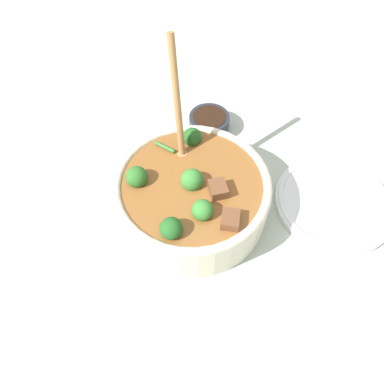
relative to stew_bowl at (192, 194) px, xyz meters
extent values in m
plane|color=#ADBCAD|center=(0.00, 0.00, -0.05)|extent=(4.00, 4.00, 0.00)
cylinder|color=beige|center=(0.00, 0.00, -0.01)|extent=(0.28, 0.28, 0.08)
torus|color=beige|center=(0.00, 0.00, 0.03)|extent=(0.28, 0.28, 0.02)
cylinder|color=brown|center=(0.00, 0.00, 0.00)|extent=(0.25, 0.25, 0.06)
sphere|color=#235B23|center=(0.06, 0.09, 0.05)|extent=(0.04, 0.04, 0.04)
cylinder|color=#6B9956|center=(0.06, 0.09, 0.02)|extent=(0.01, 0.01, 0.02)
sphere|color=#387F33|center=(0.00, 0.00, 0.04)|extent=(0.04, 0.04, 0.04)
cylinder|color=#6B9956|center=(0.00, 0.00, 0.01)|extent=(0.01, 0.01, 0.02)
sphere|color=#387F33|center=(0.00, 0.07, 0.04)|extent=(0.04, 0.04, 0.04)
cylinder|color=#6B9956|center=(0.00, 0.07, 0.02)|extent=(0.01, 0.01, 0.02)
sphere|color=#2D6B28|center=(0.09, -0.03, 0.04)|extent=(0.04, 0.04, 0.04)
cylinder|color=#6B9956|center=(0.09, -0.03, 0.02)|extent=(0.01, 0.01, 0.02)
sphere|color=#235B23|center=(-0.03, -0.10, 0.04)|extent=(0.04, 0.04, 0.04)
cylinder|color=#6B9956|center=(-0.03, -0.10, 0.01)|extent=(0.01, 0.01, 0.02)
cube|color=brown|center=(-0.04, 0.09, 0.04)|extent=(0.04, 0.04, 0.03)
cube|color=brown|center=(-0.04, 0.03, 0.04)|extent=(0.03, 0.03, 0.03)
cylinder|color=#3D7533|center=(0.03, -0.09, 0.04)|extent=(0.03, 0.04, 0.01)
ellipsoid|color=#A87A47|center=(0.00, -0.07, 0.03)|extent=(0.04, 0.03, 0.01)
cylinder|color=#A87A47|center=(0.00, -0.10, 0.14)|extent=(0.01, 0.06, 0.22)
cylinder|color=#232833|center=(-0.09, -0.20, -0.03)|extent=(0.09, 0.09, 0.04)
cylinder|color=black|center=(-0.09, -0.20, -0.02)|extent=(0.07, 0.07, 0.01)
cylinder|color=white|center=(-0.27, 0.06, -0.05)|extent=(0.22, 0.22, 0.01)
torus|color=white|center=(-0.27, 0.06, -0.04)|extent=(0.22, 0.22, 0.01)
camera|label=1|loc=(0.10, 0.37, 0.55)|focal=35.00mm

